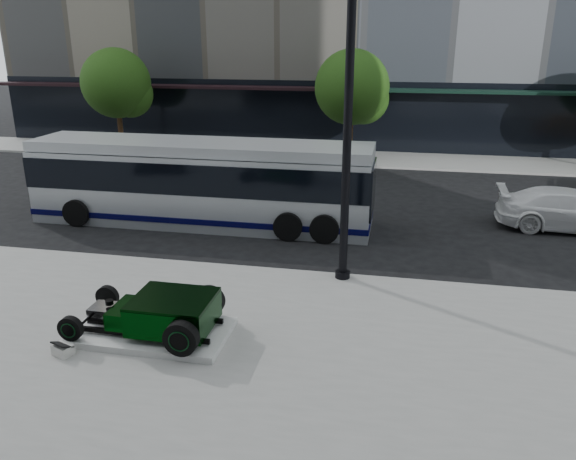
% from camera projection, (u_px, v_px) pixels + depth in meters
% --- Properties ---
extents(ground, '(120.00, 120.00, 0.00)m').
position_uv_depth(ground, '(279.00, 247.00, 17.92)').
color(ground, black).
rests_on(ground, ground).
extents(sidewalk_far, '(70.00, 4.00, 0.12)m').
position_uv_depth(sidewalk_far, '(333.00, 157.00, 30.87)').
color(sidewalk_far, gray).
rests_on(sidewalk_far, ground).
extents(street_trees, '(29.80, 3.80, 5.70)m').
position_uv_depth(street_trees, '(355.00, 90.00, 28.59)').
color(street_trees, black).
rests_on(street_trees, sidewalk_far).
extents(display_plinth, '(3.40, 1.80, 0.15)m').
position_uv_depth(display_plinth, '(152.00, 332.00, 12.36)').
color(display_plinth, silver).
rests_on(display_plinth, sidewalk_near).
extents(hot_rod, '(3.22, 2.00, 0.81)m').
position_uv_depth(hot_rod, '(164.00, 313.00, 12.14)').
color(hot_rod, black).
rests_on(hot_rod, display_plinth).
extents(info_plaque, '(0.48, 0.42, 0.31)m').
position_uv_depth(info_plaque, '(63.00, 349.00, 11.58)').
color(info_plaque, silver).
rests_on(info_plaque, sidewalk_near).
extents(lamppost, '(0.40, 0.40, 7.36)m').
position_uv_depth(lamppost, '(347.00, 155.00, 14.23)').
color(lamppost, black).
rests_on(lamppost, sidewalk_near).
extents(transit_bus, '(12.12, 2.88, 2.92)m').
position_uv_depth(transit_bus, '(202.00, 182.00, 19.83)').
color(transit_bus, silver).
rests_on(transit_bus, ground).
extents(white_sedan, '(4.91, 2.14, 1.40)m').
position_uv_depth(white_sedan, '(570.00, 210.00, 19.31)').
color(white_sedan, white).
rests_on(white_sedan, ground).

